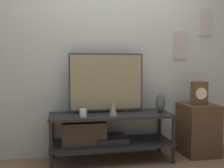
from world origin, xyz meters
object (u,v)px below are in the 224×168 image
object	(u,v)px
vase_urn_stoneware	(160,103)
vase_slim_bronze	(113,108)
candle_jar	(83,113)
television	(106,82)
mantel_clock	(199,93)

from	to	relation	value
vase_urn_stoneware	vase_slim_bronze	world-z (taller)	vase_urn_stoneware
vase_slim_bronze	vase_urn_stoneware	bearing A→B (deg)	9.20
candle_jar	vase_urn_stoneware	bearing A→B (deg)	7.05
television	vase_slim_bronze	xyz separation A→B (m)	(0.04, -0.23, -0.28)
television	candle_jar	xyz separation A→B (m)	(-0.31, -0.25, -0.32)
candle_jar	mantel_clock	xyz separation A→B (m)	(1.48, 0.13, 0.18)
vase_urn_stoneware	candle_jar	world-z (taller)	vase_urn_stoneware
candle_jar	mantel_clock	distance (m)	1.50
television	vase_slim_bronze	distance (m)	0.36
candle_jar	vase_slim_bronze	bearing A→B (deg)	3.19
television	candle_jar	size ratio (longest dim) A/B	10.04
vase_slim_bronze	candle_jar	world-z (taller)	vase_slim_bronze
vase_slim_bronze	candle_jar	distance (m)	0.35
mantel_clock	candle_jar	bearing A→B (deg)	-174.83
vase_slim_bronze	television	bearing A→B (deg)	99.73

